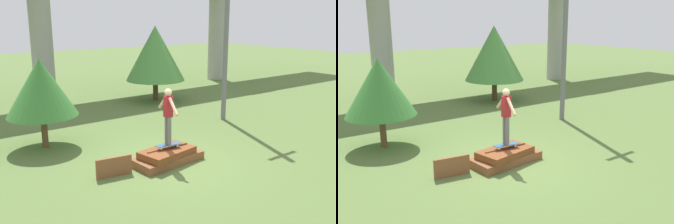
# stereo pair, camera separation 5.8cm
# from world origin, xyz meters

# --- Properties ---
(ground_plane) EXTENTS (80.00, 80.00, 0.00)m
(ground_plane) POSITION_xyz_m (0.00, 0.00, 0.00)
(ground_plane) COLOR #567038
(scrap_pile) EXTENTS (2.21, 1.22, 0.49)m
(scrap_pile) POSITION_xyz_m (-0.02, -0.01, 0.21)
(scrap_pile) COLOR brown
(scrap_pile) RESTS_ON ground_plane
(scrap_plank_loose) EXTENTS (1.01, 0.22, 0.55)m
(scrap_plank_loose) POSITION_xyz_m (-1.77, 0.06, 0.28)
(scrap_plank_loose) COLOR brown
(scrap_plank_loose) RESTS_ON ground_plane
(skateboard) EXTENTS (0.79, 0.32, 0.09)m
(skateboard) POSITION_xyz_m (-0.00, -0.02, 0.57)
(skateboard) COLOR #23517F
(skateboard) RESTS_ON scrap_pile
(skater) EXTENTS (0.26, 1.15, 1.68)m
(skater) POSITION_xyz_m (-0.00, -0.02, 1.55)
(skater) COLOR slate
(skater) RESTS_ON skateboard
(utility_pole) EXTENTS (1.30, 0.20, 8.67)m
(utility_pole) POSITION_xyz_m (4.84, 2.58, 4.46)
(utility_pole) COLOR slate
(utility_pole) RESTS_ON ground_plane
(tree_behind_left) EXTENTS (2.30, 2.30, 2.98)m
(tree_behind_left) POSITION_xyz_m (-2.48, 3.56, 2.03)
(tree_behind_left) COLOR brown
(tree_behind_left) RESTS_ON ground_plane
(tree_behind_right) EXTENTS (3.04, 3.04, 3.85)m
(tree_behind_right) POSITION_xyz_m (4.65, 7.41, 2.46)
(tree_behind_right) COLOR #4C3823
(tree_behind_right) RESTS_ON ground_plane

